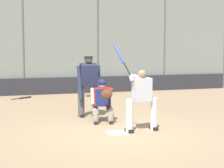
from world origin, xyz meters
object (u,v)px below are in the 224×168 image
object	(u,v)px
spare_bat_near_backstop	(141,96)
fielding_glove_on_dirt	(89,95)
umpire_home	(88,84)
batter_at_plate	(141,98)
catcher_behind_plate	(103,100)
spare_bat_third_base_side	(24,98)

from	to	relation	value
spare_bat_near_backstop	fielding_glove_on_dirt	size ratio (longest dim) A/B	2.74
umpire_home	spare_bat_near_backstop	size ratio (longest dim) A/B	2.33
batter_at_plate	umpire_home	xyz separation A→B (m)	(0.78, -2.14, 0.14)
catcher_behind_plate	umpire_home	size ratio (longest dim) A/B	0.66
spare_bat_near_backstop	umpire_home	bearing A→B (deg)	-167.19
fielding_glove_on_dirt	catcher_behind_plate	bearing A→B (deg)	80.75
fielding_glove_on_dirt	spare_bat_third_base_side	bearing A→B (deg)	-1.91
batter_at_plate	umpire_home	world-z (taller)	batter_at_plate
batter_at_plate	umpire_home	distance (m)	2.28
batter_at_plate	spare_bat_near_backstop	distance (m)	6.18
batter_at_plate	catcher_behind_plate	distance (m)	1.39
catcher_behind_plate	umpire_home	bearing A→B (deg)	-69.93
catcher_behind_plate	fielding_glove_on_dirt	size ratio (longest dim) A/B	4.23
spare_bat_third_base_side	batter_at_plate	bearing A→B (deg)	-104.31
batter_at_plate	spare_bat_third_base_side	distance (m)	7.00
catcher_behind_plate	spare_bat_third_base_side	bearing A→B (deg)	-62.71
spare_bat_third_base_side	spare_bat_near_backstop	bearing A→B (deg)	-44.30
umpire_home	spare_bat_third_base_side	world-z (taller)	umpire_home
batter_at_plate	catcher_behind_plate	world-z (taller)	batter_at_plate
umpire_home	fielding_glove_on_dirt	xyz separation A→B (m)	(-1.02, -4.33, -0.89)
batter_at_plate	spare_bat_third_base_side	size ratio (longest dim) A/B	2.62
umpire_home	batter_at_plate	bearing A→B (deg)	106.47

